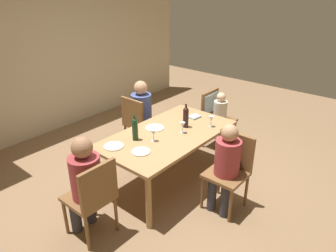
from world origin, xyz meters
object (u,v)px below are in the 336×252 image
at_px(chair_left_end, 93,195).
at_px(person_man_guest, 226,162).
at_px(dinner_plate_host, 155,128).
at_px(dinner_plate_guest_right, 141,152).
at_px(person_woman_host, 85,180).
at_px(wine_bottle_tall_green, 186,117).
at_px(person_man_bearded, 143,111).
at_px(person_child_small, 221,115).
at_px(wine_bottle_dark_red, 135,128).
at_px(wine_glass_centre, 153,133).
at_px(dinner_plate_guest_left, 114,146).
at_px(chair_right_end, 213,111).
at_px(wine_glass_near_right, 183,125).
at_px(dining_table, 168,138).
at_px(chair_near, 230,166).
at_px(chair_far_right, 138,121).

height_order(chair_left_end, person_man_guest, person_man_guest).
xyz_separation_m(dinner_plate_host, dinner_plate_guest_right, (-0.57, -0.31, 0.00)).
xyz_separation_m(person_woman_host, wine_bottle_tall_green, (1.59, -0.09, 0.21)).
bearing_deg(person_man_bearded, person_child_small, 43.32).
height_order(person_woman_host, wine_bottle_dark_red, person_woman_host).
bearing_deg(wine_glass_centre, wine_bottle_dark_red, 121.17).
bearing_deg(person_child_small, dinner_plate_guest_left, -8.05).
distance_m(wine_bottle_dark_red, dinner_plate_host, 0.42).
relative_size(wine_glass_centre, dinner_plate_guest_left, 0.62).
bearing_deg(person_man_guest, chair_right_end, -52.61).
relative_size(person_child_small, wine_glass_centre, 6.28).
relative_size(chair_left_end, person_woman_host, 0.79).
relative_size(chair_left_end, chair_right_end, 1.00).
distance_m(chair_right_end, person_man_guest, 1.66).
distance_m(chair_right_end, wine_glass_centre, 1.60).
bearing_deg(wine_bottle_dark_red, dinner_plate_guest_right, -123.83).
height_order(dinner_plate_guest_left, dinner_plate_guest_right, same).
height_order(wine_glass_near_right, dinner_plate_guest_right, wine_glass_near_right).
bearing_deg(dining_table, person_child_small, -1.07).
height_order(wine_glass_near_right, dinner_plate_guest_left, wine_glass_near_right).
distance_m(chair_near, dinner_plate_host, 1.13).
height_order(chair_left_end, chair_far_right, same).
height_order(chair_right_end, person_man_guest, person_man_guest).
bearing_deg(person_child_small, chair_left_end, 1.40).
bearing_deg(chair_near, person_man_guest, 90.00).
bearing_deg(person_man_bearded, person_man_guest, -14.65).
bearing_deg(person_man_bearded, chair_right_end, 48.41).
height_order(dining_table, wine_glass_near_right, wine_glass_near_right).
xyz_separation_m(person_man_bearded, wine_glass_near_right, (-0.31, -1.02, 0.16)).
distance_m(wine_glass_centre, dinner_plate_guest_right, 0.33).
bearing_deg(chair_right_end, wine_glass_centre, 4.68).
height_order(person_man_guest, wine_glass_near_right, person_man_guest).
xyz_separation_m(wine_bottle_dark_red, wine_glass_centre, (0.12, -0.20, -0.05)).
distance_m(chair_near, dinner_plate_guest_right, 1.06).
distance_m(chair_near, wine_bottle_tall_green, 0.91).
distance_m(chair_right_end, dinner_plate_guest_right, 1.89).
xyz_separation_m(chair_near, person_child_small, (1.20, 0.86, 0.03)).
height_order(dining_table, wine_glass_centre, wine_glass_centre).
bearing_deg(person_child_small, dinner_plate_host, -10.89).
relative_size(person_woman_host, person_man_bearded, 1.00).
height_order(wine_bottle_dark_red, wine_glass_centre, wine_bottle_dark_red).
xyz_separation_m(chair_near, chair_right_end, (1.20, 1.01, 0.06)).
xyz_separation_m(person_woman_host, wine_bottle_dark_red, (0.89, 0.16, 0.21)).
bearing_deg(chair_left_end, person_child_small, 1.40).
xyz_separation_m(dining_table, dinner_plate_guest_right, (-0.58, -0.08, 0.08)).
height_order(person_child_small, wine_bottle_dark_red, wine_bottle_dark_red).
bearing_deg(wine_glass_centre, chair_far_right, 55.73).
relative_size(dining_table, dinner_plate_guest_left, 7.64).
distance_m(chair_far_right, person_man_guest, 1.80).
bearing_deg(dining_table, person_woman_host, 178.85).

